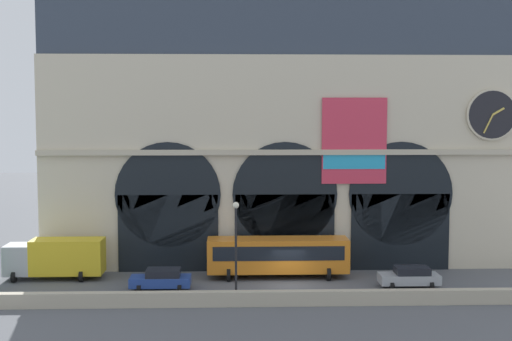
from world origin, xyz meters
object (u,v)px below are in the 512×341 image
object	(u,v)px
box_truck_west	(56,257)
car_mideast	(410,277)
bus_center	(278,255)
street_lamp_quayside	(236,239)
car_midwest	(161,279)

from	to	relation	value
box_truck_west	car_mideast	size ratio (longest dim) A/B	1.70
bus_center	street_lamp_quayside	world-z (taller)	street_lamp_quayside
car_midwest	car_mideast	size ratio (longest dim) A/B	1.00
car_midwest	street_lamp_quayside	bearing A→B (deg)	-32.86
box_truck_west	bus_center	bearing A→B (deg)	-0.43
car_mideast	street_lamp_quayside	bearing A→B (deg)	-164.22
box_truck_west	bus_center	xyz separation A→B (m)	(17.26, -0.13, 0.08)
car_mideast	street_lamp_quayside	xyz separation A→B (m)	(-12.87, -3.64, 3.61)
box_truck_west	car_midwest	world-z (taller)	box_truck_west
bus_center	car_mideast	xyz separation A→B (m)	(9.57, -3.36, -0.98)
bus_center	street_lamp_quayside	bearing A→B (deg)	-115.26
car_midwest	car_mideast	xyz separation A→B (m)	(18.31, 0.13, 0.00)
car_midwest	car_mideast	distance (m)	18.31
bus_center	car_mideast	size ratio (longest dim) A/B	2.50
street_lamp_quayside	car_mideast	bearing A→B (deg)	15.78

